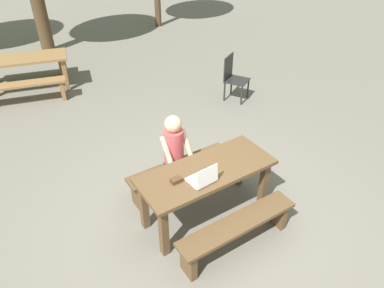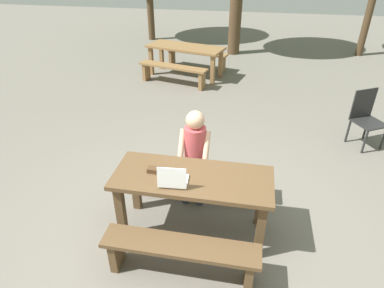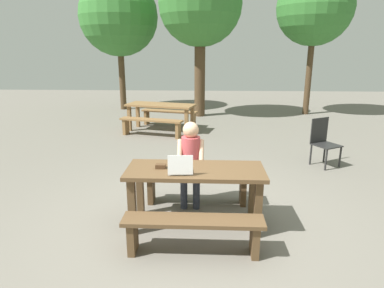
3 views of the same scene
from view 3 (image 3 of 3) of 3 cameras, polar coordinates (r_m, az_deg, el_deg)
name	(u,v)px [view 3 (image 3 of 3)]	position (r m, az deg, el deg)	size (l,w,h in m)	color
ground_plane	(195,224)	(4.50, 0.54, -13.52)	(30.00, 30.00, 0.00)	slate
picnic_table_front	(195,179)	(4.23, 0.57, -5.93)	(1.72, 0.70, 0.77)	brown
bench_near	(193,228)	(3.79, 0.20, -14.09)	(1.56, 0.30, 0.43)	brown
bench_far	(197,183)	(4.95, 0.82, -6.65)	(1.56, 0.30, 0.43)	brown
laptop	(180,169)	(4.01, -1.98, -4.23)	(0.31, 0.28, 0.25)	white
small_pouch	(161,166)	(4.21, -5.34, -3.78)	(0.13, 0.08, 0.05)	#4C331E
person_seated	(191,158)	(4.77, -0.23, -2.38)	(0.38, 0.39, 1.23)	#333847
plastic_chair	(323,141)	(7.03, 21.45, 0.48)	(0.60, 0.60, 0.92)	#262626
picnic_table_mid	(161,108)	(9.40, -5.36, 6.06)	(2.01, 1.18, 0.75)	olive
bench_mid_south	(151,123)	(8.85, -6.97, 3.49)	(1.72, 0.72, 0.46)	olive
bench_mid_north	(169,114)	(10.07, -3.86, 5.06)	(1.72, 0.72, 0.46)	olive
tree_left	(119,16)	(13.17, -12.38, 20.46)	(2.83, 2.83, 4.79)	#4C3823
tree_right	(200,5)	(11.56, 1.41, 22.63)	(2.69, 2.69, 4.98)	#4C3823
tree_rear	(315,7)	(12.55, 20.22, 21.01)	(2.51, 2.51, 4.83)	#4C3823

